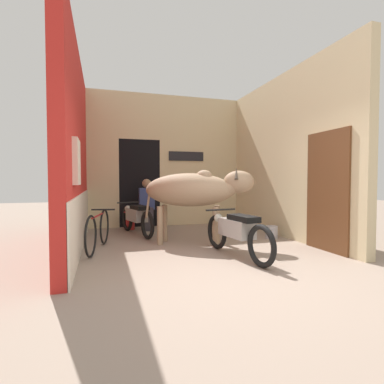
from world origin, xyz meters
The scene contains 11 objects.
ground_plane centered at (0.00, 0.00, 0.00)m, with size 30.00×30.00×0.00m, color gray.
wall_left_shopfront centered at (-2.16, 2.26, 1.72)m, with size 0.25×4.55×3.56m.
wall_back_with_doorway centered at (-0.30, 4.82, 1.53)m, with size 4.16×0.93×3.56m.
wall_right_with_door centered at (2.17, 2.22, 1.76)m, with size 0.22×4.55×3.56m.
cow centered at (0.02, 2.03, 1.05)m, with size 2.13×1.38×1.49m.
motorcycle_near centered at (0.36, 0.89, 0.42)m, with size 0.58×1.90×0.74m.
motorcycle_far centered at (-0.96, 3.36, 0.41)m, with size 0.69×1.80×0.72m.
bicycle centered at (-1.78, 2.04, 0.35)m, with size 0.51×1.65×0.70m.
shopkeeper_seated centered at (-0.64, 3.92, 0.69)m, with size 0.37×0.34×1.28m.
plastic_stool centered at (-1.03, 4.15, 0.25)m, with size 0.32×0.32×0.47m.
bucket centered at (1.78, 2.13, 0.13)m, with size 0.26×0.26×0.26m.
Camera 1 is at (-1.71, -3.50, 1.24)m, focal length 28.00 mm.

